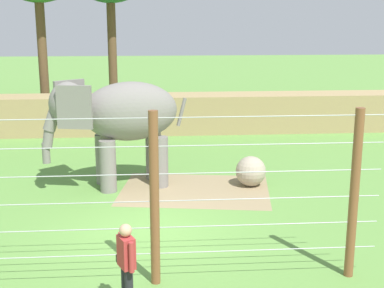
% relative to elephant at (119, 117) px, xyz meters
% --- Properties ---
extents(ground_plane, '(120.00, 120.00, 0.00)m').
position_rel_elephant_xyz_m(ground_plane, '(0.87, -3.62, -2.17)').
color(ground_plane, '#609342').
extents(dirt_patch, '(4.86, 3.86, 0.01)m').
position_rel_elephant_xyz_m(dirt_patch, '(2.24, -0.61, -2.17)').
color(dirt_patch, '#937F5B').
rests_on(dirt_patch, ground).
extents(embankment_wall, '(36.00, 1.80, 1.69)m').
position_rel_elephant_xyz_m(embankment_wall, '(0.87, 7.81, -1.33)').
color(embankment_wall, tan).
rests_on(embankment_wall, ground).
extents(elephant, '(4.35, 2.30, 3.28)m').
position_rel_elephant_xyz_m(elephant, '(0.00, 0.00, 0.00)').
color(elephant, gray).
rests_on(elephant, ground).
extents(enrichment_ball, '(0.93, 0.93, 0.93)m').
position_rel_elephant_xyz_m(enrichment_ball, '(3.99, -0.30, -1.71)').
color(enrichment_ball, tan).
rests_on(enrichment_ball, ground).
extents(cable_fence, '(9.06, 0.18, 3.44)m').
position_rel_elephant_xyz_m(cable_fence, '(0.91, -6.28, -0.44)').
color(cable_fence, brown).
rests_on(cable_fence, ground).
extents(zookeeper, '(0.37, 0.56, 1.67)m').
position_rel_elephant_xyz_m(zookeeper, '(0.50, -7.34, -1.25)').
color(zookeeper, '#232328').
rests_on(zookeeper, ground).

